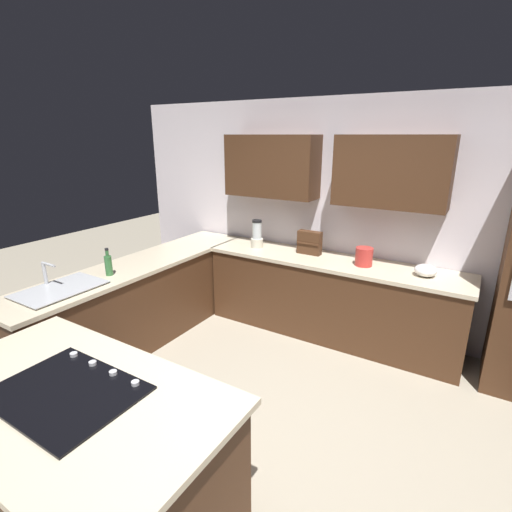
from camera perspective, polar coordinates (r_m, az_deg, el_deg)
ground_plane at (r=3.28m, az=0.23°, el=-24.50°), size 14.00×14.00×0.00m
wall_back at (r=4.40m, az=13.49°, el=7.19°), size 6.00×0.44×2.60m
lower_cabinets_back at (r=4.41m, az=10.83°, el=-6.39°), size 2.80×0.60×0.86m
countertop_back at (r=4.25m, az=11.17°, el=-0.83°), size 2.84×0.64×0.04m
lower_cabinets_side at (r=4.42m, az=-16.61°, el=-6.77°), size 0.60×2.90×0.86m
countertop_side at (r=4.26m, az=-17.13°, el=-1.24°), size 0.64×2.94×0.04m
island_base at (r=2.65m, az=-24.95°, el=-26.28°), size 1.71×0.93×0.86m
island_top at (r=2.37m, az=-26.41°, el=-18.28°), size 1.79×1.01×0.04m
sink_unit at (r=3.77m, az=-27.28°, el=-4.31°), size 0.46×0.70×0.23m
cooktop at (r=2.36m, az=-26.38°, el=-17.68°), size 0.76×0.56×0.03m
blender at (r=4.59m, az=0.14°, el=3.05°), size 0.15×0.15×0.34m
mixing_bowl at (r=4.02m, az=23.98°, el=-1.97°), size 0.21×0.21×0.11m
spice_rack at (r=4.38m, az=7.99°, el=1.99°), size 0.27×0.11×0.27m
kettle at (r=4.11m, az=15.81°, el=-0.09°), size 0.18×0.18×0.19m
dish_soap_bottle at (r=3.94m, az=-21.16°, el=-1.21°), size 0.07×0.07×0.27m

